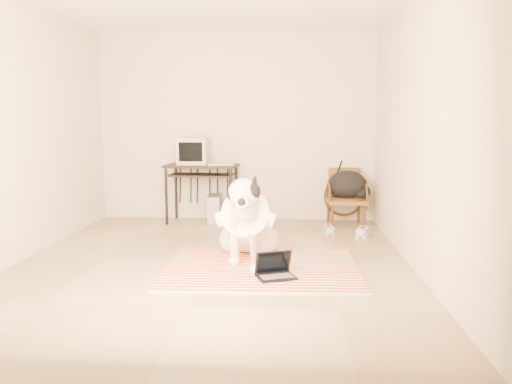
# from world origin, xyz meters

# --- Properties ---
(floor) EXTENTS (4.50, 4.50, 0.00)m
(floor) POSITION_xyz_m (0.00, 0.00, 0.00)
(floor) COLOR #96815C
(floor) RESTS_ON ground
(wall_back) EXTENTS (4.50, 0.00, 4.50)m
(wall_back) POSITION_xyz_m (0.00, 2.25, 1.35)
(wall_back) COLOR beige
(wall_back) RESTS_ON floor
(wall_front) EXTENTS (4.50, 0.00, 4.50)m
(wall_front) POSITION_xyz_m (0.00, -2.25, 1.35)
(wall_front) COLOR beige
(wall_front) RESTS_ON floor
(wall_left) EXTENTS (0.00, 4.50, 4.50)m
(wall_left) POSITION_xyz_m (-2.00, 0.00, 1.35)
(wall_left) COLOR beige
(wall_left) RESTS_ON floor
(wall_right) EXTENTS (0.00, 4.50, 4.50)m
(wall_right) POSITION_xyz_m (2.00, 0.00, 1.35)
(wall_right) COLOR beige
(wall_right) RESTS_ON floor
(rug) EXTENTS (1.93, 1.50, 0.02)m
(rug) POSITION_xyz_m (0.52, -0.29, 0.01)
(rug) COLOR red
(rug) RESTS_ON floor
(dog) EXTENTS (0.64, 1.34, 0.97)m
(dog) POSITION_xyz_m (0.34, 0.06, 0.39)
(dog) COLOR silver
(dog) RESTS_ON rug
(laptop) EXTENTS (0.40, 0.35, 0.24)m
(laptop) POSITION_xyz_m (0.65, -0.59, 0.08)
(laptop) COLOR black
(laptop) RESTS_ON rug
(computer_desk) EXTENTS (1.03, 0.62, 0.83)m
(computer_desk) POSITION_xyz_m (-0.46, 1.93, 0.71)
(computer_desk) COLOR black
(computer_desk) RESTS_ON floor
(crt_monitor) EXTENTS (0.43, 0.41, 0.37)m
(crt_monitor) POSITION_xyz_m (-0.58, 1.98, 1.02)
(crt_monitor) COLOR #BDB094
(crt_monitor) RESTS_ON computer_desk
(desk_keyboard) EXTENTS (0.38, 0.23, 0.02)m
(desk_keyboard) POSITION_xyz_m (-0.18, 1.83, 0.84)
(desk_keyboard) COLOR #BDB094
(desk_keyboard) RESTS_ON computer_desk
(pc_tower) EXTENTS (0.21, 0.43, 0.39)m
(pc_tower) POSITION_xyz_m (-0.29, 1.95, 0.20)
(pc_tower) COLOR #505052
(pc_tower) RESTS_ON floor
(rattan_chair) EXTENTS (0.54, 0.52, 0.79)m
(rattan_chair) POSITION_xyz_m (1.56, 1.90, 0.40)
(rattan_chair) COLOR brown
(rattan_chair) RESTS_ON floor
(backpack) EXTENTS (0.59, 0.45, 0.40)m
(backpack) POSITION_xyz_m (1.60, 1.89, 0.55)
(backpack) COLOR black
(backpack) RESTS_ON rattan_chair
(sneaker_left) EXTENTS (0.14, 0.29, 0.10)m
(sneaker_left) POSITION_xyz_m (1.29, 1.34, 0.04)
(sneaker_left) COLOR silver
(sneaker_left) RESTS_ON floor
(sneaker_right) EXTENTS (0.21, 0.33, 0.11)m
(sneaker_right) POSITION_xyz_m (1.71, 1.22, 0.05)
(sneaker_right) COLOR silver
(sneaker_right) RESTS_ON floor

